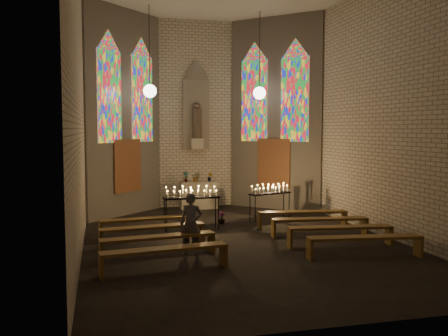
% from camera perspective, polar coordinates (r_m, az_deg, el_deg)
% --- Properties ---
extents(floor, '(12.00, 12.00, 0.00)m').
position_cam_1_polar(floor, '(13.42, 1.68, -8.21)').
color(floor, black).
rests_on(floor, ground).
extents(room, '(8.22, 12.43, 7.00)m').
position_cam_1_polar(room, '(16.38, -1.51, 7.16)').
color(room, beige).
rests_on(room, ground).
extents(altar, '(1.40, 0.60, 1.00)m').
position_cam_1_polar(altar, '(18.56, -2.89, -3.11)').
color(altar, '#BDB59A').
rests_on(altar, ground).
extents(flower_vase_left, '(0.22, 0.15, 0.39)m').
position_cam_1_polar(flower_vase_left, '(18.34, -4.39, -1.01)').
color(flower_vase_left, '#4C723F').
rests_on(flower_vase_left, altar).
extents(flower_vase_center, '(0.38, 0.35, 0.35)m').
position_cam_1_polar(flower_vase_center, '(18.52, -3.26, -1.02)').
color(flower_vase_center, '#4C723F').
rests_on(flower_vase_center, altar).
extents(flower_vase_right, '(0.22, 0.19, 0.34)m').
position_cam_1_polar(flower_vase_right, '(18.56, -1.64, -1.02)').
color(flower_vase_right, '#4C723F').
rests_on(flower_vase_right, altar).
extents(aisle_flower_pot, '(0.21, 0.21, 0.37)m').
position_cam_1_polar(aisle_flower_pot, '(15.55, -0.26, -5.76)').
color(aisle_flower_pot, '#4C723F').
rests_on(aisle_flower_pot, ground).
extents(votive_stand_left, '(1.67, 0.46, 1.21)m').
position_cam_1_polar(votive_stand_left, '(14.58, -3.74, -3.05)').
color(votive_stand_left, black).
rests_on(votive_stand_left, ground).
extents(votive_stand_right, '(1.53, 0.84, 1.10)m').
position_cam_1_polar(votive_stand_right, '(16.27, 5.27, -2.61)').
color(votive_stand_right, black).
rests_on(votive_stand_right, ground).
extents(pew_left_0, '(2.68, 0.70, 0.51)m').
position_cam_1_polar(pew_left_0, '(13.98, -8.66, -6.01)').
color(pew_left_0, brown).
rests_on(pew_left_0, ground).
extents(pew_right_0, '(2.68, 0.70, 0.51)m').
position_cam_1_polar(pew_right_0, '(15.10, 8.96, -5.24)').
color(pew_right_0, brown).
rests_on(pew_right_0, ground).
extents(pew_left_1, '(2.68, 0.70, 0.51)m').
position_cam_1_polar(pew_left_1, '(12.80, -8.15, -6.98)').
color(pew_left_1, brown).
rests_on(pew_left_1, ground).
extents(pew_right_1, '(2.68, 0.70, 0.51)m').
position_cam_1_polar(pew_right_1, '(14.02, 10.89, -6.01)').
color(pew_right_1, brown).
rests_on(pew_right_1, ground).
extents(pew_left_2, '(2.68, 0.70, 0.51)m').
position_cam_1_polar(pew_left_2, '(11.64, -7.53, -8.13)').
color(pew_left_2, brown).
rests_on(pew_left_2, ground).
extents(pew_right_2, '(2.68, 0.70, 0.51)m').
position_cam_1_polar(pew_right_2, '(12.96, 13.14, -6.91)').
color(pew_right_2, brown).
rests_on(pew_right_2, ground).
extents(pew_left_3, '(2.68, 0.70, 0.51)m').
position_cam_1_polar(pew_left_3, '(10.48, -6.77, -9.54)').
color(pew_left_3, brown).
rests_on(pew_left_3, ground).
extents(pew_right_3, '(2.68, 0.70, 0.51)m').
position_cam_1_polar(pew_right_3, '(11.93, 15.80, -7.95)').
color(pew_right_3, brown).
rests_on(pew_right_3, ground).
extents(visitor, '(0.61, 0.50, 1.45)m').
position_cam_1_polar(visitor, '(11.81, -3.78, -6.38)').
color(visitor, '#54545F').
rests_on(visitor, ground).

